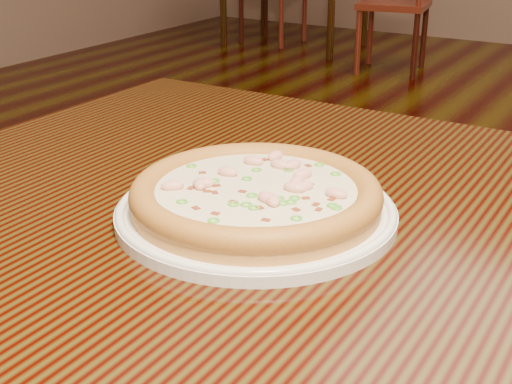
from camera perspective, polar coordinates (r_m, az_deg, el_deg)
The scene contains 4 objects.
hero_table at distance 0.79m, azimuth 9.44°, elevation -9.17°, with size 1.20×0.80×0.75m.
plate at distance 0.75m, azimuth -0.00°, elevation -1.50°, with size 0.30×0.30×0.02m.
pizza at distance 0.74m, azimuth 0.01°, elevation -0.20°, with size 0.26×0.26×0.03m.
chair_b at distance 4.77m, azimuth 11.68°, elevation 14.56°, with size 0.49×0.49×0.95m.
Camera 1 is at (0.44, -1.31, 1.06)m, focal length 50.00 mm.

